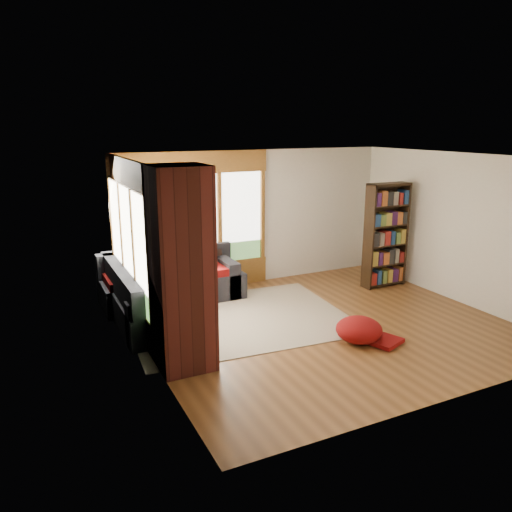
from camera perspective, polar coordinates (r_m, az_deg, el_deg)
name	(u,v)px	position (r m, az deg, el deg)	size (l,w,h in m)	color
floor	(324,324)	(8.02, 7.76, -7.76)	(5.50, 5.50, 0.00)	#593518
ceiling	(330,157)	(7.42, 8.46, 11.11)	(5.50, 5.50, 0.00)	white
wall_back	(255,218)	(9.74, -0.12, 4.41)	(5.50, 0.04, 2.60)	silver
wall_front	(457,293)	(5.80, 21.98, -3.96)	(5.50, 0.04, 2.60)	silver
wall_left	(147,266)	(6.53, -12.39, -1.17)	(0.04, 5.00, 2.60)	silver
wall_right	(459,228)	(9.41, 22.17, 2.93)	(0.04, 5.00, 2.60)	silver
windows_back	(197,220)	(9.25, -6.76, 4.07)	(2.82, 0.10, 1.90)	brown
windows_left	(129,243)	(7.66, -14.36, 1.45)	(0.10, 2.62, 1.90)	brown
roller_blind	(118,208)	(8.39, -15.51, 5.30)	(0.03, 0.72, 0.90)	#839458
brick_chimney	(181,270)	(6.29, -8.53, -1.59)	(0.70, 0.70, 2.60)	#471914
sectional_sofa	(172,292)	(8.59, -9.60, -4.13)	(2.20, 2.20, 0.80)	black
area_rug	(239,319)	(8.15, -1.98, -7.20)	(3.45, 2.64, 0.01)	beige
bookshelf	(386,235)	(9.86, 14.63, 2.29)	(0.86, 0.29, 2.00)	black
pouf	(359,329)	(7.44, 11.70, -8.16)	(0.67, 0.67, 0.36)	#7C0605
dog_tan	(188,259)	(8.63, -7.73, -0.32)	(1.11, 1.18, 0.57)	brown
dog_brindle	(160,279)	(7.81, -10.97, -2.55)	(0.64, 0.90, 0.46)	black
throw_pillows	(170,263)	(8.59, -9.77, -0.81)	(1.98, 1.68, 0.45)	black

